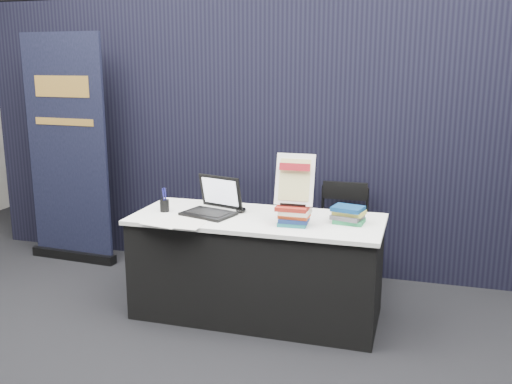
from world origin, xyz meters
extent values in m
plane|color=black|center=(0.00, 0.00, 0.00)|extent=(8.00, 8.00, 0.00)
cube|color=#B0AEA6|center=(0.00, 4.00, 1.75)|extent=(8.00, 0.02, 3.50)
cube|color=black|center=(0.00, 1.60, 1.20)|extent=(6.00, 0.08, 2.40)
cube|color=black|center=(0.00, 0.55, 0.36)|extent=(1.76, 0.71, 0.72)
cube|color=silver|center=(0.00, 0.55, 0.73)|extent=(1.80, 0.75, 0.03)
cube|color=black|center=(-0.35, 0.50, 0.76)|extent=(0.41, 0.34, 0.02)
cube|color=black|center=(-0.35, 0.62, 0.90)|extent=(0.36, 0.16, 0.25)
cube|color=white|center=(-0.35, 0.62, 0.90)|extent=(0.31, 0.13, 0.20)
ellipsoid|color=black|center=(-0.15, 0.65, 0.77)|extent=(0.08, 0.12, 0.03)
cube|color=white|center=(-0.57, 0.22, 0.75)|extent=(0.31, 0.24, 0.00)
cube|color=white|center=(-0.45, 0.34, 0.75)|extent=(0.31, 0.24, 0.00)
cube|color=silver|center=(-0.45, 0.22, 0.75)|extent=(0.31, 0.23, 0.00)
cylinder|color=black|center=(-0.70, 0.51, 0.79)|extent=(0.09, 0.09, 0.09)
cube|color=#1C686A|center=(0.30, 0.42, 0.76)|extent=(0.20, 0.16, 0.03)
cube|color=#12224F|center=(0.30, 0.42, 0.79)|extent=(0.20, 0.16, 0.03)
cube|color=#C3411B|center=(0.30, 0.42, 0.82)|extent=(0.20, 0.16, 0.03)
cube|color=beige|center=(0.30, 0.42, 0.85)|extent=(0.20, 0.16, 0.03)
cube|color=maroon|center=(0.30, 0.42, 0.87)|extent=(0.20, 0.16, 0.03)
cube|color=#207947|center=(0.65, 0.59, 0.76)|extent=(0.23, 0.19, 0.03)
cube|color=#4B4A4F|center=(0.65, 0.59, 0.79)|extent=(0.23, 0.19, 0.03)
cube|color=#BDBB4B|center=(0.65, 0.59, 0.82)|extent=(0.23, 0.19, 0.03)
cube|color=navy|center=(0.65, 0.59, 0.85)|extent=(0.23, 0.19, 0.03)
cube|color=black|center=(0.30, 0.40, 0.90)|extent=(0.18, 0.02, 0.01)
cylinder|color=black|center=(0.23, 0.49, 1.00)|extent=(0.01, 0.09, 0.25)
cylinder|color=black|center=(0.37, 0.49, 1.00)|extent=(0.01, 0.09, 0.25)
cube|color=white|center=(0.30, 0.45, 1.06)|extent=(0.27, 0.11, 0.34)
cube|color=#DED68A|center=(0.30, 0.44, 1.06)|extent=(0.21, 0.08, 0.27)
cube|color=maroon|center=(0.30, 0.44, 1.15)|extent=(0.21, 0.02, 0.05)
cube|color=black|center=(-2.02, 1.21, 0.04)|extent=(0.89, 0.16, 0.08)
cube|color=black|center=(-2.02, 1.23, 1.05)|extent=(0.84, 0.08, 2.10)
cube|color=#C28F3C|center=(-2.02, 1.21, 1.63)|extent=(0.58, 0.04, 0.19)
cube|color=#C28F3C|center=(-2.02, 1.21, 1.31)|extent=(0.63, 0.04, 0.06)
cylinder|color=black|center=(0.33, 1.05, 0.21)|extent=(0.02, 0.02, 0.42)
cylinder|color=black|center=(0.70, 1.05, 0.21)|extent=(0.02, 0.02, 0.42)
cylinder|color=black|center=(0.33, 1.42, 0.21)|extent=(0.02, 0.02, 0.42)
cylinder|color=black|center=(0.70, 1.42, 0.21)|extent=(0.02, 0.02, 0.42)
cube|color=black|center=(0.51, 1.24, 0.44)|extent=(0.40, 0.40, 0.04)
cube|color=black|center=(0.51, 1.42, 0.79)|extent=(0.37, 0.04, 0.15)
camera|label=1|loc=(1.12, -3.24, 1.84)|focal=40.00mm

